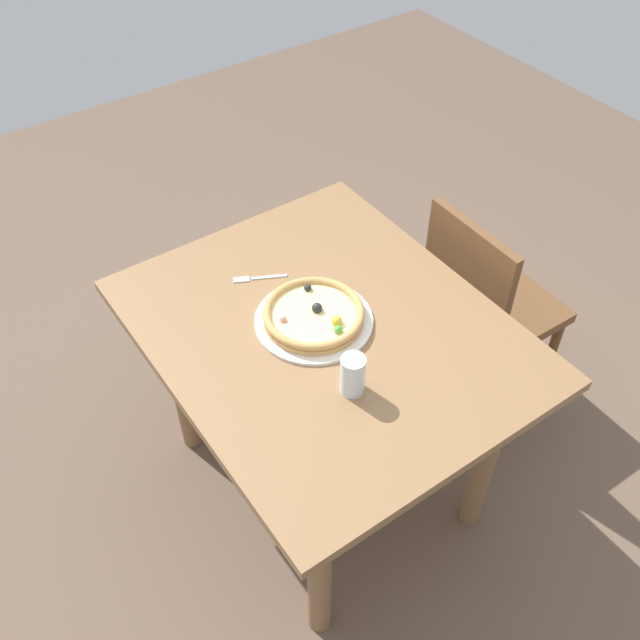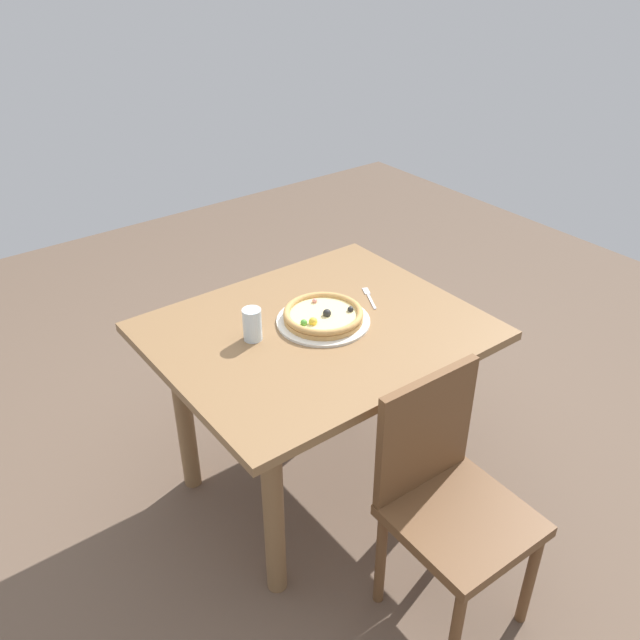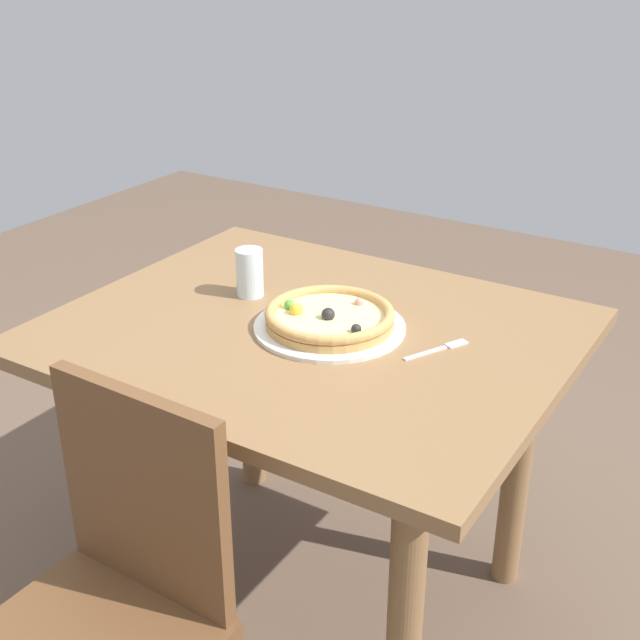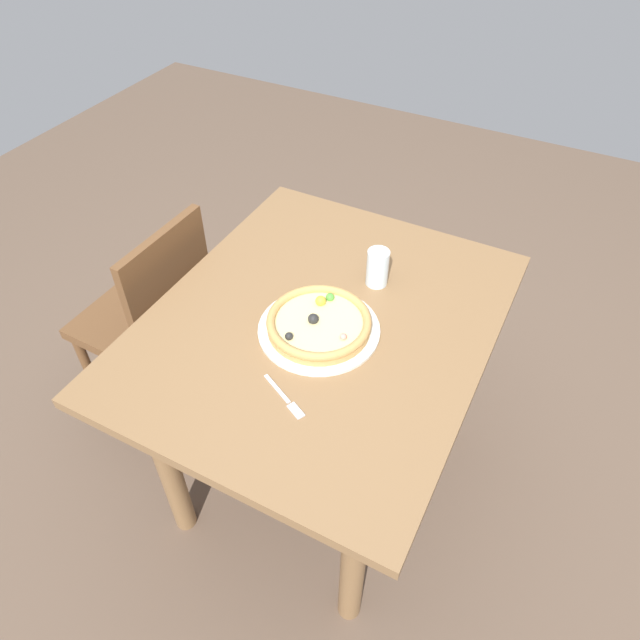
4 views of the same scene
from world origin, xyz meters
The scene contains 7 objects.
ground_plane centered at (0.00, 0.00, 0.00)m, with size 6.00×6.00×0.00m, color brown.
dining_table centered at (0.00, 0.00, 0.64)m, with size 1.13×0.93×0.77m.
chair_near centered at (0.00, -0.68, 0.48)m, with size 0.41×0.41×0.87m.
plate centered at (0.04, 0.02, 0.77)m, with size 0.34×0.34×0.01m, color silver.
pizza centered at (0.04, 0.01, 0.80)m, with size 0.29×0.29×0.05m.
fork centered at (0.30, 0.06, 0.77)m, with size 0.09×0.15×0.00m.
drinking_glass centered at (-0.22, 0.07, 0.82)m, with size 0.07×0.07×0.12m, color silver.
Camera 3 is at (0.92, -1.44, 1.59)m, focal length 47.40 mm.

